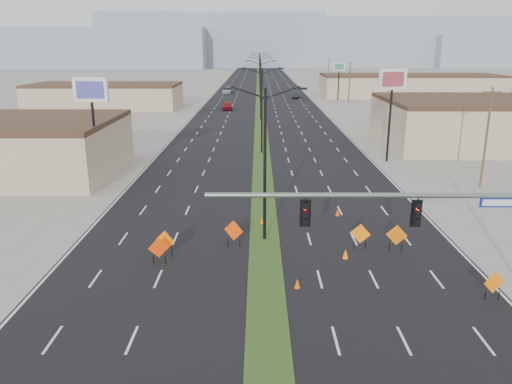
{
  "coord_description": "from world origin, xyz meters",
  "views": [
    {
      "loc": [
        -0.43,
        -19.22,
        12.5
      ],
      "look_at": [
        -0.57,
        12.35,
        3.2
      ],
      "focal_mm": 35.0,
      "sensor_mm": 36.0,
      "label": 1
    }
  ],
  "objects_px": {
    "streetlight_6": "(259,64)",
    "cone_3": "(262,220)",
    "streetlight_4": "(260,72)",
    "pole_sign_west": "(91,98)",
    "construction_sign_0": "(159,249)",
    "streetlight_5": "(260,67)",
    "construction_sign_1": "(234,231)",
    "streetlight_1": "(262,108)",
    "construction_sign_2": "(165,242)",
    "streetlight_3": "(260,78)",
    "construction_sign_5": "(494,283)",
    "streetlight_2": "(261,88)",
    "cone_2": "(338,212)",
    "streetlight_0": "(265,160)",
    "pole_sign_east_far": "(339,70)",
    "cone_1": "(345,254)",
    "cone_0": "(297,284)",
    "car_left": "(227,106)",
    "construction_sign_4": "(397,236)",
    "car_mid": "(296,95)",
    "construction_sign_3": "(360,235)",
    "car_far": "(228,90)",
    "signal_mast": "(457,223)",
    "pole_sign_east_near": "(392,86)"
  },
  "relations": [
    {
      "from": "streetlight_4",
      "to": "construction_sign_0",
      "type": "distance_m",
      "value": 116.23
    },
    {
      "from": "streetlight_3",
      "to": "construction_sign_4",
      "type": "height_order",
      "value": "streetlight_3"
    },
    {
      "from": "cone_0",
      "to": "construction_sign_1",
      "type": "bearing_deg",
      "value": 122.6
    },
    {
      "from": "streetlight_1",
      "to": "streetlight_6",
      "type": "distance_m",
      "value": 140.0
    },
    {
      "from": "car_far",
      "to": "construction_sign_0",
      "type": "relative_size",
      "value": 3.36
    },
    {
      "from": "streetlight_3",
      "to": "pole_sign_west",
      "type": "distance_m",
      "value": 72.26
    },
    {
      "from": "construction_sign_0",
      "to": "construction_sign_5",
      "type": "height_order",
      "value": "construction_sign_0"
    },
    {
      "from": "streetlight_5",
      "to": "cone_1",
      "type": "distance_m",
      "value": 143.33
    },
    {
      "from": "construction_sign_3",
      "to": "cone_2",
      "type": "relative_size",
      "value": 2.92
    },
    {
      "from": "streetlight_5",
      "to": "streetlight_6",
      "type": "distance_m",
      "value": 28.0
    },
    {
      "from": "car_mid",
      "to": "streetlight_1",
      "type": "bearing_deg",
      "value": -90.08
    },
    {
      "from": "car_left",
      "to": "cone_1",
      "type": "bearing_deg",
      "value": -87.72
    },
    {
      "from": "cone_0",
      "to": "construction_sign_0",
      "type": "bearing_deg",
      "value": 158.92
    },
    {
      "from": "construction_sign_5",
      "to": "streetlight_5",
      "type": "bearing_deg",
      "value": 78.15
    },
    {
      "from": "car_far",
      "to": "pole_sign_west",
      "type": "relative_size",
      "value": 0.57
    },
    {
      "from": "cone_0",
      "to": "pole_sign_west",
      "type": "distance_m",
      "value": 27.65
    },
    {
      "from": "streetlight_4",
      "to": "cone_3",
      "type": "bearing_deg",
      "value": -90.09
    },
    {
      "from": "construction_sign_3",
      "to": "construction_sign_4",
      "type": "distance_m",
      "value": 2.23
    },
    {
      "from": "streetlight_2",
      "to": "construction_sign_4",
      "type": "height_order",
      "value": "streetlight_2"
    },
    {
      "from": "streetlight_2",
      "to": "construction_sign_0",
      "type": "relative_size",
      "value": 6.02
    },
    {
      "from": "construction_sign_2",
      "to": "streetlight_5",
      "type": "bearing_deg",
      "value": 110.78
    },
    {
      "from": "construction_sign_2",
      "to": "streetlight_6",
      "type": "bearing_deg",
      "value": 111.17
    },
    {
      "from": "pole_sign_east_near",
      "to": "streetlight_2",
      "type": "bearing_deg",
      "value": 94.18
    },
    {
      "from": "streetlight_0",
      "to": "streetlight_3",
      "type": "bearing_deg",
      "value": 90.0
    },
    {
      "from": "streetlight_3",
      "to": "pole_sign_west",
      "type": "bearing_deg",
      "value": -102.17
    },
    {
      "from": "construction_sign_3",
      "to": "cone_3",
      "type": "xyz_separation_m",
      "value": [
        -6.21,
        4.78,
        -0.75
      ]
    },
    {
      "from": "streetlight_5",
      "to": "pole_sign_west",
      "type": "bearing_deg",
      "value": -96.86
    },
    {
      "from": "streetlight_1",
      "to": "car_far",
      "type": "distance_m",
      "value": 78.58
    },
    {
      "from": "streetlight_0",
      "to": "pole_sign_east_far",
      "type": "xyz_separation_m",
      "value": [
        18.43,
        88.39,
        1.61
      ]
    },
    {
      "from": "construction_sign_4",
      "to": "streetlight_0",
      "type": "bearing_deg",
      "value": -177.74
    },
    {
      "from": "cone_2",
      "to": "construction_sign_0",
      "type": "bearing_deg",
      "value": -143.65
    },
    {
      "from": "cone_1",
      "to": "construction_sign_3",
      "type": "bearing_deg",
      "value": 51.21
    },
    {
      "from": "construction_sign_1",
      "to": "pole_sign_west",
      "type": "xyz_separation_m",
      "value": [
        -13.23,
        14.72,
        6.97
      ]
    },
    {
      "from": "construction_sign_5",
      "to": "pole_sign_west",
      "type": "relative_size",
      "value": 0.16
    },
    {
      "from": "streetlight_0",
      "to": "pole_sign_east_far",
      "type": "height_order",
      "value": "streetlight_0"
    },
    {
      "from": "streetlight_5",
      "to": "construction_sign_1",
      "type": "distance_m",
      "value": 141.39
    },
    {
      "from": "streetlight_4",
      "to": "construction_sign_2",
      "type": "xyz_separation_m",
      "value": [
        -6.08,
        -115.01,
        -4.39
      ]
    },
    {
      "from": "streetlight_2",
      "to": "cone_1",
      "type": "xyz_separation_m",
      "value": [
        4.9,
        -59.16,
        -5.11
      ]
    },
    {
      "from": "construction_sign_0",
      "to": "pole_sign_east_far",
      "type": "xyz_separation_m",
      "value": [
        24.73,
        92.36,
        6.05
      ]
    },
    {
      "from": "streetlight_4",
      "to": "cone_1",
      "type": "height_order",
      "value": "streetlight_4"
    },
    {
      "from": "streetlight_0",
      "to": "cone_2",
      "type": "height_order",
      "value": "streetlight_0"
    },
    {
      "from": "car_mid",
      "to": "construction_sign_1",
      "type": "bearing_deg",
      "value": -88.89
    },
    {
      "from": "streetlight_2",
      "to": "cone_2",
      "type": "distance_m",
      "value": 51.75
    },
    {
      "from": "streetlight_4",
      "to": "construction_sign_0",
      "type": "relative_size",
      "value": 6.02
    },
    {
      "from": "streetlight_5",
      "to": "pole_sign_east_near",
      "type": "distance_m",
      "value": 117.39
    },
    {
      "from": "signal_mast",
      "to": "construction_sign_3",
      "type": "relative_size",
      "value": 9.48
    },
    {
      "from": "construction_sign_5",
      "to": "pole_sign_west",
      "type": "xyz_separation_m",
      "value": [
        -26.73,
        21.72,
        7.09
      ]
    },
    {
      "from": "streetlight_3",
      "to": "streetlight_5",
      "type": "relative_size",
      "value": 1.0
    },
    {
      "from": "streetlight_6",
      "to": "cone_3",
      "type": "distance_m",
      "value": 165.03
    },
    {
      "from": "streetlight_4",
      "to": "pole_sign_west",
      "type": "distance_m",
      "value": 99.79
    }
  ]
}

